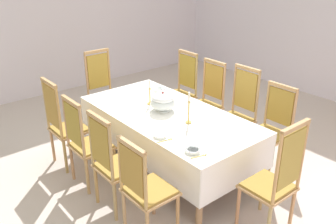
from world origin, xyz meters
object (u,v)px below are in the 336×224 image
object	(u,v)px
chair_south_a	(64,123)
candlestick_east	(189,111)
chair_head_west	(103,90)
soup_tureen	(163,101)
dining_table	(168,118)
chair_north_b	(207,99)
candlestick_west	(150,95)
spoon_secondary	(203,155)
chair_north_c	(238,111)
chair_north_a	(181,89)
chair_south_b	(86,141)
bowl_near_left	(160,136)
chair_head_east	(276,179)
bowl_near_right	(193,150)
chair_south_c	(113,161)
chair_south_d	(145,187)
chair_north_d	(272,127)
spoon_primary	(168,139)
bowl_far_left	(160,89)

from	to	relation	value
chair_south_a	candlestick_east	bearing A→B (deg)	38.71
chair_head_west	soup_tureen	world-z (taller)	chair_head_west
dining_table	candlestick_east	xyz separation A→B (m)	(0.37, 0.00, 0.23)
chair_north_b	candlestick_east	world-z (taller)	chair_north_b
candlestick_west	spoon_secondary	world-z (taller)	candlestick_west
chair_north_c	chair_north_a	bearing A→B (deg)	0.07
dining_table	soup_tureen	world-z (taller)	soup_tureen
chair_north_c	chair_south_b	bearing A→B (deg)	73.43
candlestick_east	bowl_near_left	world-z (taller)	candlestick_east
chair_head_east	bowl_near_right	bearing A→B (deg)	121.12
chair_north_a	chair_north_b	size ratio (longest dim) A/B	1.02
dining_table	chair_north_a	world-z (taller)	chair_north_a
chair_north_b	bowl_near_right	world-z (taller)	chair_north_b
chair_head_east	bowl_near_right	distance (m)	0.82
chair_south_a	soup_tureen	bearing A→B (deg)	52.44
chair_north_a	soup_tureen	distance (m)	1.26
chair_south_b	chair_head_east	distance (m)	2.10
chair_south_c	chair_north_c	xyz separation A→B (m)	(-0.00, 1.95, 0.02)
chair_head_west	candlestick_east	bearing A→B (deg)	90.00
soup_tureen	spoon_secondary	distance (m)	1.17
chair_south_d	bowl_near_left	xyz separation A→B (m)	(-0.40, 0.50, 0.20)
chair_south_d	candlestick_east	bearing A→B (deg)	115.72
chair_north_d	bowl_near_left	xyz separation A→B (m)	(-0.40, -1.44, 0.19)
chair_south_c	dining_table	bearing A→B (deg)	106.48
chair_south_a	chair_head_west	world-z (taller)	chair_head_west
dining_table	chair_head_west	xyz separation A→B (m)	(-1.56, 0.00, -0.07)
bowl_near_left	chair_south_c	bearing A→B (deg)	-105.43
chair_south_c	spoon_primary	distance (m)	0.61
bowl_near_left	bowl_far_left	world-z (taller)	bowl_far_left
chair_north_a	spoon_secondary	distance (m)	2.30
chair_head_west	chair_south_a	bearing A→B (deg)	36.08
chair_south_b	candlestick_east	world-z (taller)	candlestick_east
chair_north_a	bowl_near_right	xyz separation A→B (m)	(1.73, -1.39, 0.17)
dining_table	chair_south_c	distance (m)	1.02
chair_head_west	bowl_near_right	distance (m)	2.48
chair_north_b	candlestick_east	xyz separation A→B (m)	(0.66, -0.97, 0.32)
bowl_far_left	chair_north_b	bearing A→B (deg)	57.51
spoon_secondary	bowl_far_left	bearing A→B (deg)	169.05
spoon_secondary	spoon_primary	bearing A→B (deg)	-159.19
chair_south_b	spoon_primary	world-z (taller)	chair_south_b
chair_south_a	chair_south_d	world-z (taller)	chair_south_a
dining_table	chair_north_b	size ratio (longest dim) A/B	2.04
chair_head_east	bowl_near_left	distance (m)	1.24
chair_south_a	bowl_far_left	distance (m)	1.40
chair_north_a	bowl_near_right	distance (m)	2.23
chair_north_c	soup_tureen	distance (m)	1.09
bowl_near_left	candlestick_east	bearing A→B (deg)	97.72
chair_head_east	chair_south_d	bearing A→B (deg)	142.90
dining_table	chair_head_east	size ratio (longest dim) A/B	1.91
candlestick_west	bowl_near_left	bearing A→B (deg)	-30.38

